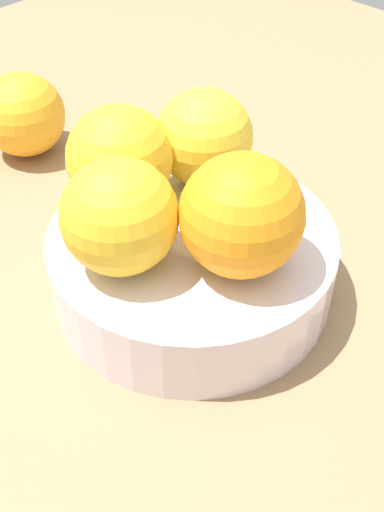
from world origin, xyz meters
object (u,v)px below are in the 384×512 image
Objects in this scene: orange_in_bowl_0 at (204,137)px; orange_in_bowl_3 at (120,158)px; orange_in_bowl_2 at (119,217)px; orange_in_bowl_1 at (242,215)px; orange_loose_1 at (23,115)px; fruit_bowl at (192,263)px.

orange_in_bowl_3 is at bearing -19.91° from orange_in_bowl_0.
orange_in_bowl_2 reaches higher than orange_in_bowl_0.
orange_in_bowl_1 is 1.05× the size of orange_in_bowl_2.
orange_loose_1 is (-7.63, -22.32, -5.08)cm from orange_in_bowl_2.
orange_in_bowl_0 is at bearing 97.74° from orange_loose_1.
orange_loose_1 is (-2.57, -23.62, 1.33)cm from fruit_bowl.
fruit_bowl is at bearing 165.65° from orange_in_bowl_2.
fruit_bowl is 8.27cm from orange_in_bowl_2.
orange_in_bowl_2 is at bearing 71.13° from orange_loose_1.
orange_in_bowl_2 is at bearing 48.45° from orange_in_bowl_3.
orange_in_bowl_2 and orange_in_bowl_3 have the same top height.
fruit_bowl is 9.03cm from orange_in_bowl_0.
orange_in_bowl_0 is 0.96× the size of orange_in_bowl_3.
orange_in_bowl_2 is 6.37cm from orange_in_bowl_3.
orange_in_bowl_0 is at bearing -143.71° from fruit_bowl.
orange_loose_1 is (-3.40, -17.55, -5.07)cm from orange_in_bowl_3.
orange_in_bowl_2 is 24.13cm from orange_loose_1.
orange_in_bowl_3 is at bearing -85.26° from orange_in_bowl_1.
fruit_bowl is 2.69× the size of orange_in_bowl_2.
fruit_bowl is 7.81cm from orange_in_bowl_1.
orange_in_bowl_2 reaches higher than fruit_bowl.
orange_in_bowl_3 reaches higher than orange_loose_1.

